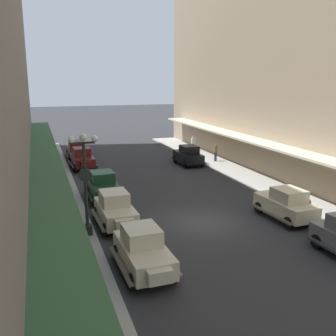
# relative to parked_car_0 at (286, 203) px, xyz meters

# --- Properties ---
(ground_plane) EXTENTS (200.00, 200.00, 0.00)m
(ground_plane) POSITION_rel_parked_car_0_xyz_m (-4.66, 1.14, -0.94)
(ground_plane) COLOR #2D2D30
(sidewalk_left) EXTENTS (3.00, 60.00, 0.15)m
(sidewalk_left) POSITION_rel_parked_car_0_xyz_m (-12.16, 1.14, -0.87)
(sidewalk_left) COLOR #A8A59E
(sidewalk_left) RESTS_ON ground
(sidewalk_right) EXTENTS (3.00, 60.00, 0.15)m
(sidewalk_right) POSITION_rel_parked_car_0_xyz_m (2.84, 1.14, -0.87)
(sidewalk_right) COLOR #A8A59E
(sidewalk_right) RESTS_ON ground
(parked_car_0) EXTENTS (2.31, 4.32, 1.84)m
(parked_car_0) POSITION_rel_parked_car_0_xyz_m (0.00, 0.00, 0.00)
(parked_car_0) COLOR beige
(parked_car_0) RESTS_ON ground
(parked_car_1) EXTENTS (2.28, 4.31, 1.84)m
(parked_car_1) POSITION_rel_parked_car_0_xyz_m (-9.43, 17.00, 0.00)
(parked_car_1) COLOR #591919
(parked_car_1) RESTS_ON ground
(parked_car_2) EXTENTS (2.19, 4.28, 1.84)m
(parked_car_2) POSITION_rel_parked_car_0_xyz_m (-9.46, 21.66, 0.00)
(parked_car_2) COLOR #591919
(parked_car_2) RESTS_ON ground
(parked_car_3) EXTENTS (2.21, 4.28, 1.84)m
(parked_car_3) POSITION_rel_parked_car_0_xyz_m (-9.38, 2.27, 0.00)
(parked_car_3) COLOR beige
(parked_car_3) RESTS_ON ground
(parked_car_4) EXTENTS (2.17, 4.27, 1.84)m
(parked_car_4) POSITION_rel_parked_car_0_xyz_m (0.13, 15.30, 0.00)
(parked_car_4) COLOR black
(parked_car_4) RESTS_ON ground
(parked_car_5) EXTENTS (2.21, 4.29, 1.84)m
(parked_car_5) POSITION_rel_parked_car_0_xyz_m (-9.31, -3.28, 0.00)
(parked_car_5) COLOR beige
(parked_car_5) RESTS_ON ground
(parked_car_7) EXTENTS (2.19, 4.28, 1.84)m
(parked_car_7) POSITION_rel_parked_car_0_xyz_m (-9.22, 7.16, 0.00)
(parked_car_7) COLOR #193D23
(parked_car_7) RESTS_ON ground
(lamp_post_with_clock) EXTENTS (1.42, 0.44, 5.16)m
(lamp_post_with_clock) POSITION_rel_parked_car_0_xyz_m (-11.06, 1.02, 2.04)
(lamp_post_with_clock) COLOR black
(lamp_post_with_clock) RESTS_ON sidewalk_left
(fire_hydrant) EXTENTS (0.24, 0.24, 0.82)m
(fire_hydrant) POSITION_rel_parked_car_0_xyz_m (1.69, 0.11, -0.38)
(fire_hydrant) COLOR #B21E19
(fire_hydrant) RESTS_ON sidewalk_right
(pedestrian_0) EXTENTS (0.36, 0.24, 1.64)m
(pedestrian_0) POSITION_rel_parked_car_0_xyz_m (2.88, 20.80, 0.05)
(pedestrian_0) COLOR slate
(pedestrian_0) RESTS_ON sidewalk_right
(pedestrian_1) EXTENTS (0.36, 0.24, 1.64)m
(pedestrian_1) POSITION_rel_parked_car_0_xyz_m (2.93, 15.26, 0.05)
(pedestrian_1) COLOR #2D2D33
(pedestrian_1) RESTS_ON sidewalk_right
(pedestrian_2) EXTENTS (0.36, 0.24, 1.64)m
(pedestrian_2) POSITION_rel_parked_car_0_xyz_m (-12.96, -0.53, 0.05)
(pedestrian_2) COLOR #2D2D33
(pedestrian_2) RESTS_ON sidewalk_left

